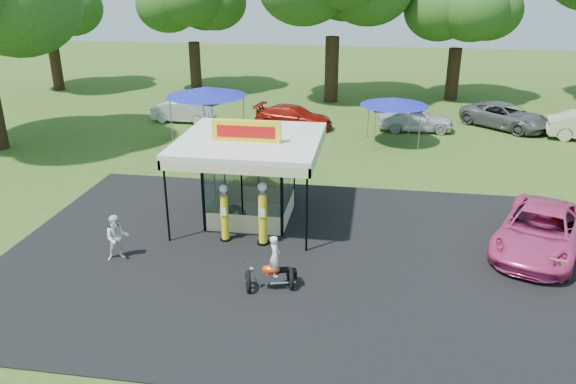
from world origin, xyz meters
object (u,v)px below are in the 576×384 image
gas_station_kiosk (251,177)px  bg_car_d (505,116)px  kiosk_car (262,187)px  pink_sedan (540,231)px  tent_west (207,92)px  bg_car_b (294,117)px  bg_car_c (415,119)px  bg_car_a (183,112)px  a_frame_sign (557,269)px  spectator_west (117,238)px  motorcycle (273,268)px  tent_east (394,102)px  gas_pump_right (263,215)px  spectator_east_b (554,227)px  gas_pump_left (225,214)px

gas_station_kiosk → bg_car_d: size_ratio=0.98×
kiosk_car → pink_sedan: bearing=-107.5°
tent_west → bg_car_b: bearing=39.0°
bg_car_c → bg_car_a: bearing=88.7°
gas_station_kiosk → tent_west: bearing=115.1°
a_frame_sign → bg_car_a: 25.60m
gas_station_kiosk → pink_sedan: size_ratio=0.95×
kiosk_car → spectator_west: 7.38m
gas_station_kiosk → motorcycle: 5.60m
bg_car_c → bg_car_d: size_ratio=0.83×
a_frame_sign → pink_sedan: size_ratio=0.16×
bg_car_b → tent_east: size_ratio=1.28×
gas_station_kiosk → motorcycle: size_ratio=2.83×
gas_pump_right → kiosk_car: gas_pump_right is taller
gas_pump_right → spectator_west: size_ratio=1.47×
a_frame_sign → spectator_west: 14.55m
bg_car_d → spectator_east_b: bearing=-143.6°
motorcycle → spectator_west: motorcycle is taller
motorcycle → bg_car_b: size_ratio=0.39×
gas_station_kiosk → gas_pump_left: (-0.52, -2.15, -0.72)m
tent_east → gas_pump_right: bearing=-109.4°
bg_car_d → tent_west: (-17.67, -5.68, 2.12)m
spectator_east_b → bg_car_b: spectator_east_b is taller
gas_station_kiosk → spectator_west: bearing=-132.7°
a_frame_sign → pink_sedan: bearing=107.2°
gas_pump_right → motorcycle: size_ratio=1.27×
bg_car_a → tent_east: 13.89m
gas_pump_left → a_frame_sign: size_ratio=2.41×
pink_sedan → bg_car_a: pink_sedan is taller
gas_station_kiosk → gas_pump_right: gas_station_kiosk is taller
motorcycle → tent_east: (3.91, 16.69, 1.69)m
gas_pump_left → pink_sedan: 11.28m
gas_pump_left → bg_car_c: (7.70, 16.60, -0.29)m
tent_west → bg_car_d: bearing=17.8°
a_frame_sign → bg_car_b: size_ratio=0.19×
tent_west → tent_east: size_ratio=1.19×
bg_car_c → tent_west: bearing=107.2°
spectator_east_b → bg_car_b: (-11.68, 14.66, -0.05)m
gas_pump_left → kiosk_car: 4.43m
pink_sedan → tent_east: size_ratio=1.48×
spectator_west → tent_east: tent_east is taller
tent_west → gas_station_kiosk: bearing=-64.9°
gas_station_kiosk → a_frame_sign: gas_station_kiosk is taller
gas_pump_left → bg_car_d: bearing=53.7°
spectator_west → bg_car_a: 18.86m
gas_pump_right → kiosk_car: 4.59m
a_frame_sign → kiosk_car: bearing=169.3°
gas_pump_left → tent_west: size_ratio=0.49×
tent_west → tent_east: (10.58, 1.17, -0.46)m
spectator_east_b → tent_east: size_ratio=0.40×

